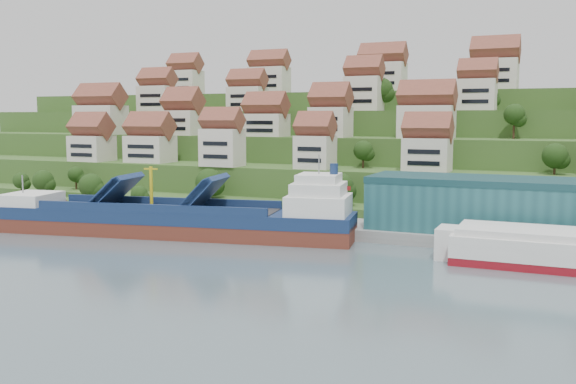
% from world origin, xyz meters
% --- Properties ---
extents(ground, '(300.00, 300.00, 0.00)m').
position_xyz_m(ground, '(0.00, 0.00, 0.00)').
color(ground, slate).
rests_on(ground, ground).
extents(quay, '(180.00, 14.00, 2.20)m').
position_xyz_m(quay, '(20.00, 15.00, 1.10)').
color(quay, gray).
rests_on(quay, ground).
extents(pebble_beach, '(45.00, 20.00, 1.00)m').
position_xyz_m(pebble_beach, '(-58.00, 12.00, 0.50)').
color(pebble_beach, gray).
rests_on(pebble_beach, ground).
extents(hillside, '(260.00, 128.00, 31.00)m').
position_xyz_m(hillside, '(0.00, 103.55, 10.66)').
color(hillside, '#2D4C1E').
rests_on(hillside, ground).
extents(hillside_village, '(157.91, 64.65, 28.81)m').
position_xyz_m(hillside_village, '(-4.82, 62.36, 25.07)').
color(hillside_village, silver).
rests_on(hillside_village, ground).
extents(hillside_trees, '(139.73, 62.45, 31.38)m').
position_xyz_m(hillside_trees, '(-8.95, 44.25, 16.47)').
color(hillside_trees, '#224115').
rests_on(hillside_trees, ground).
extents(warehouse, '(60.00, 15.00, 10.00)m').
position_xyz_m(warehouse, '(52.00, 17.00, 7.20)').
color(warehouse, '#245C62').
rests_on(warehouse, quay).
extents(flagpole, '(1.28, 0.16, 8.00)m').
position_xyz_m(flagpole, '(18.11, 10.00, 6.88)').
color(flagpole, gray).
rests_on(flagpole, quay).
extents(beach_huts, '(14.40, 3.70, 2.20)m').
position_xyz_m(beach_huts, '(-60.00, 10.75, 2.10)').
color(beach_huts, white).
rests_on(beach_huts, pebble_beach).
extents(cargo_ship, '(73.97, 24.12, 16.15)m').
position_xyz_m(cargo_ship, '(-12.85, 0.02, 3.12)').
color(cargo_ship, maroon).
rests_on(cargo_ship, ground).
extents(second_ship, '(32.34, 12.11, 9.36)m').
position_xyz_m(second_ship, '(56.98, 1.13, 2.83)').
color(second_ship, maroon).
rests_on(second_ship, ground).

